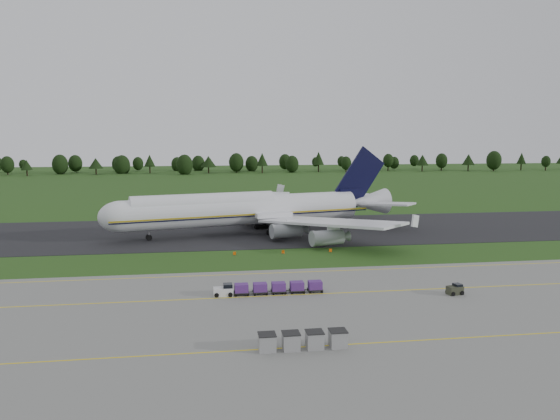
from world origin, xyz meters
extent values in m
plane|color=#214514|center=(0.00, 0.00, 0.00)|extent=(600.00, 600.00, 0.00)
cube|color=slate|center=(0.00, -34.00, 0.03)|extent=(300.00, 52.00, 0.06)
cube|color=black|center=(0.00, 28.00, 0.04)|extent=(300.00, 40.00, 0.08)
cube|color=yellow|center=(0.00, -22.00, 0.07)|extent=(300.00, 0.25, 0.01)
cube|color=yellow|center=(0.00, -40.00, 0.07)|extent=(300.00, 0.20, 0.01)
cube|color=yellow|center=(0.00, -10.00, 0.07)|extent=(120.00, 0.20, 0.01)
cylinder|color=black|center=(-116.41, 224.74, 1.81)|extent=(0.70, 0.70, 3.61)
sphere|color=black|center=(-116.41, 224.74, 5.52)|extent=(7.09, 7.09, 7.09)
cylinder|color=black|center=(-103.08, 213.32, 1.54)|extent=(0.70, 0.70, 3.07)
cone|color=black|center=(-103.08, 213.32, 5.80)|extent=(6.22, 6.22, 5.46)
cylinder|color=black|center=(-89.01, 225.18, 1.74)|extent=(0.70, 0.70, 3.48)
sphere|color=black|center=(-89.01, 225.18, 5.31)|extent=(8.55, 8.55, 8.55)
cylinder|color=black|center=(-68.90, 219.28, 1.63)|extent=(0.70, 0.70, 3.27)
cone|color=black|center=(-68.90, 219.28, 6.17)|extent=(7.82, 7.82, 5.81)
cylinder|color=black|center=(-55.68, 225.06, 1.48)|extent=(0.70, 0.70, 2.97)
sphere|color=black|center=(-55.68, 225.06, 4.53)|extent=(8.94, 8.94, 8.94)
cylinder|color=black|center=(-40.54, 225.70, 1.90)|extent=(0.70, 0.70, 3.80)
cone|color=black|center=(-40.54, 225.70, 7.18)|extent=(6.29, 6.29, 6.76)
cylinder|color=black|center=(-20.66, 213.00, 1.68)|extent=(0.70, 0.70, 3.36)
sphere|color=black|center=(-20.66, 213.00, 5.14)|extent=(8.93, 8.93, 8.93)
cylinder|color=black|center=(-7.48, 221.04, 1.75)|extent=(0.70, 0.70, 3.50)
cone|color=black|center=(-7.48, 221.04, 6.62)|extent=(8.77, 8.77, 6.23)
cylinder|color=black|center=(8.44, 222.25, 1.94)|extent=(0.70, 0.70, 3.87)
sphere|color=black|center=(8.44, 222.25, 5.92)|extent=(8.31, 8.31, 8.31)
cylinder|color=black|center=(22.81, 217.73, 2.06)|extent=(0.70, 0.70, 4.11)
cone|color=black|center=(22.81, 217.73, 7.77)|extent=(6.64, 6.64, 7.31)
cylinder|color=black|center=(40.58, 220.54, 1.56)|extent=(0.70, 0.70, 3.13)
sphere|color=black|center=(40.58, 220.54, 4.78)|extent=(7.65, 7.65, 7.65)
cylinder|color=black|center=(56.49, 221.69, 2.15)|extent=(0.70, 0.70, 4.30)
cone|color=black|center=(56.49, 221.69, 8.12)|extent=(6.48, 6.48, 7.64)
cylinder|color=black|center=(72.14, 218.17, 1.72)|extent=(0.70, 0.70, 3.44)
sphere|color=black|center=(72.14, 218.17, 5.26)|extent=(6.09, 6.09, 6.09)
cylinder|color=black|center=(84.26, 221.16, 1.80)|extent=(0.70, 0.70, 3.59)
cone|color=black|center=(84.26, 221.16, 6.79)|extent=(8.23, 8.23, 6.39)
cylinder|color=black|center=(100.18, 224.96, 2.06)|extent=(0.70, 0.70, 4.13)
sphere|color=black|center=(100.18, 224.96, 6.31)|extent=(6.29, 6.29, 6.29)
cylinder|color=black|center=(118.72, 217.58, 1.81)|extent=(0.70, 0.70, 3.62)
cone|color=black|center=(118.72, 217.58, 6.85)|extent=(7.29, 7.29, 6.44)
cylinder|color=black|center=(133.04, 222.44, 1.99)|extent=(0.70, 0.70, 3.99)
sphere|color=black|center=(133.04, 222.44, 6.09)|extent=(6.94, 6.94, 6.94)
cylinder|color=black|center=(147.94, 217.70, 1.84)|extent=(0.70, 0.70, 3.68)
cone|color=black|center=(147.94, 217.70, 6.94)|extent=(7.45, 7.45, 6.54)
cylinder|color=black|center=(162.52, 214.35, 2.11)|extent=(0.70, 0.70, 4.21)
sphere|color=black|center=(162.52, 214.35, 6.44)|extent=(8.76, 8.76, 8.76)
cylinder|color=black|center=(183.41, 219.18, 1.96)|extent=(0.70, 0.70, 3.91)
cone|color=black|center=(183.41, 219.18, 7.39)|extent=(5.55, 5.55, 6.95)
cylinder|color=black|center=(196.50, 214.21, 1.83)|extent=(0.70, 0.70, 3.65)
sphere|color=black|center=(196.50, 214.21, 5.58)|extent=(5.36, 5.36, 5.36)
cylinder|color=white|center=(-3.06, 25.18, 5.16)|extent=(51.70, 18.13, 6.41)
cylinder|color=white|center=(-11.72, 23.13, 6.67)|extent=(30.59, 11.84, 5.00)
sphere|color=white|center=(-28.17, 19.23, 5.16)|extent=(6.41, 6.41, 6.41)
cone|color=white|center=(26.82, 32.25, 5.61)|extent=(10.93, 8.18, 6.09)
cube|color=gold|center=(-2.32, 22.04, 4.63)|extent=(55.43, 13.18, 0.31)
cube|color=white|center=(12.51, 11.40, 4.36)|extent=(26.06, 29.04, 0.49)
cube|color=white|center=(4.67, 44.47, 4.36)|extent=(15.32, 31.47, 0.49)
cylinder|color=gray|center=(4.67, 15.49, 2.14)|extent=(6.72, 4.21, 2.85)
cylinder|color=gray|center=(11.11, 6.95, 2.14)|extent=(6.72, 4.21, 2.85)
cylinder|color=gray|center=(-0.49, 37.31, 2.14)|extent=(6.72, 4.21, 2.85)
cylinder|color=gray|center=(1.43, 47.82, 2.14)|extent=(6.72, 4.21, 2.85)
cube|color=black|center=(24.66, 31.74, 11.60)|extent=(12.74, 3.47, 14.29)
cube|color=white|center=(29.65, 26.07, 5.87)|extent=(11.67, 11.61, 0.40)
cube|color=white|center=(26.58, 39.05, 5.87)|extent=(8.34, 12.53, 0.40)
cylinder|color=slate|center=(-22.97, 20.46, 0.98)|extent=(0.32, 0.32, 1.96)
cylinder|color=black|center=(-22.97, 20.46, 0.58)|extent=(1.31, 1.05, 1.16)
cylinder|color=slate|center=(3.06, 22.51, 0.98)|extent=(0.32, 0.32, 1.96)
cylinder|color=black|center=(3.06, 22.51, 0.58)|extent=(1.31, 1.05, 1.16)
cylinder|color=slate|center=(1.21, 30.30, 0.98)|extent=(0.32, 0.32, 1.96)
cylinder|color=black|center=(1.21, 30.30, 0.58)|extent=(1.31, 1.05, 1.16)
cube|color=silver|center=(-9.61, -20.96, 0.61)|extent=(2.61, 1.41, 1.11)
cylinder|color=black|center=(-10.52, -21.66, 0.36)|extent=(0.60, 0.22, 0.60)
cube|color=black|center=(-7.20, -20.96, 0.41)|extent=(2.01, 1.51, 0.12)
cube|color=#4C246E|center=(-7.20, -20.96, 1.02)|extent=(1.81, 1.41, 1.11)
cylinder|color=black|center=(-8.01, -21.66, 0.23)|extent=(0.34, 0.15, 0.34)
cube|color=black|center=(-4.69, -20.96, 0.41)|extent=(2.01, 1.51, 0.12)
cube|color=#4C246E|center=(-4.69, -20.96, 1.02)|extent=(1.81, 1.41, 1.11)
cylinder|color=black|center=(-5.49, -21.66, 0.23)|extent=(0.34, 0.15, 0.34)
cube|color=black|center=(-2.17, -20.96, 0.41)|extent=(2.01, 1.51, 0.12)
cube|color=#4C246E|center=(-2.17, -20.96, 1.02)|extent=(1.81, 1.41, 1.11)
cylinder|color=black|center=(-2.98, -21.66, 0.23)|extent=(0.34, 0.15, 0.34)
cube|color=black|center=(0.34, -20.96, 0.41)|extent=(2.01, 1.51, 0.12)
cube|color=#4C246E|center=(0.34, -20.96, 1.02)|extent=(1.81, 1.41, 1.11)
cylinder|color=black|center=(-0.46, -21.66, 0.23)|extent=(0.34, 0.15, 0.34)
cube|color=black|center=(2.85, -20.96, 0.41)|extent=(2.01, 1.51, 0.12)
cube|color=#4C246E|center=(2.85, -20.96, 1.02)|extent=(1.81, 1.41, 1.11)
cylinder|color=black|center=(2.05, -21.66, 0.23)|extent=(0.34, 0.15, 0.34)
cylinder|color=black|center=(-9.61, -20.96, 0.36)|extent=(0.60, 0.22, 0.60)
cube|color=#2F3223|center=(21.18, -24.85, 0.62)|extent=(2.25, 1.61, 1.13)
cylinder|color=black|center=(20.46, -25.47, 0.35)|extent=(0.57, 0.20, 0.57)
cylinder|color=black|center=(21.90, -24.24, 0.35)|extent=(0.57, 0.20, 0.57)
cube|color=gray|center=(-6.14, -40.43, 0.89)|extent=(1.66, 1.66, 1.66)
cube|color=black|center=(-6.14, -40.43, 1.76)|extent=(1.76, 1.76, 0.08)
cube|color=gray|center=(-3.74, -40.43, 0.89)|extent=(1.66, 1.66, 1.66)
cube|color=black|center=(-3.74, -40.43, 1.76)|extent=(1.76, 1.76, 0.08)
cube|color=gray|center=(-1.34, -40.43, 0.89)|extent=(1.66, 1.66, 1.66)
cube|color=black|center=(-1.34, -40.43, 1.76)|extent=(1.76, 1.76, 0.08)
cube|color=gray|center=(1.06, -40.43, 0.89)|extent=(1.66, 1.66, 1.66)
cube|color=black|center=(1.06, -40.43, 1.76)|extent=(1.76, 1.76, 0.08)
cube|color=#FC5807|center=(-6.54, 4.02, 0.30)|extent=(0.50, 0.12, 0.60)
cube|color=black|center=(-6.54, 4.02, 0.02)|extent=(0.30, 0.30, 0.04)
cube|color=#FC5807|center=(2.26, 4.02, 0.30)|extent=(0.50, 0.12, 0.60)
cube|color=black|center=(2.26, 4.02, 0.02)|extent=(0.30, 0.30, 0.04)
cube|color=#FC5807|center=(11.07, 4.02, 0.30)|extent=(0.50, 0.12, 0.60)
cube|color=black|center=(11.07, 4.02, 0.02)|extent=(0.30, 0.30, 0.04)
camera|label=1|loc=(-12.37, -91.70, 21.21)|focal=35.00mm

